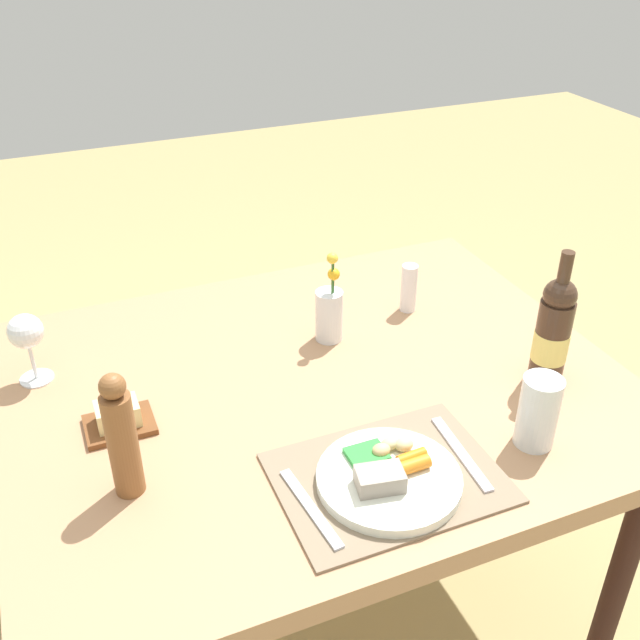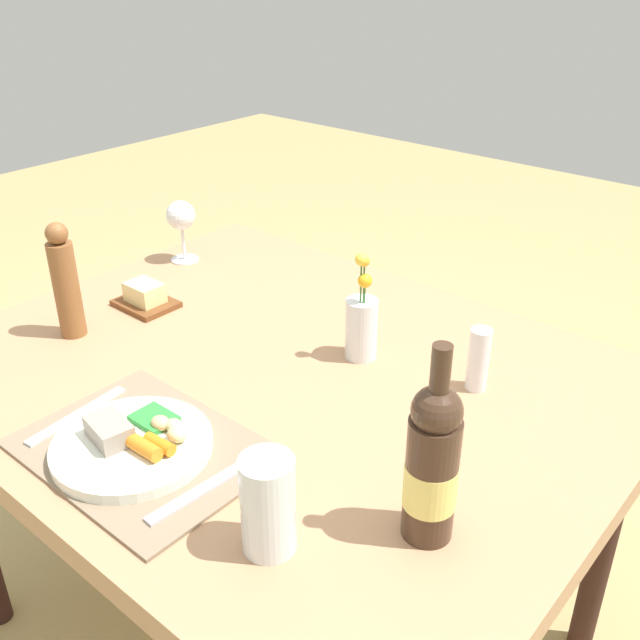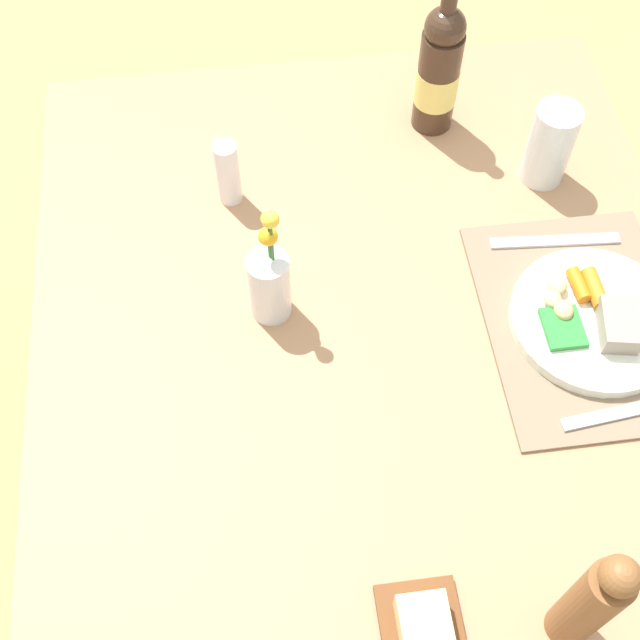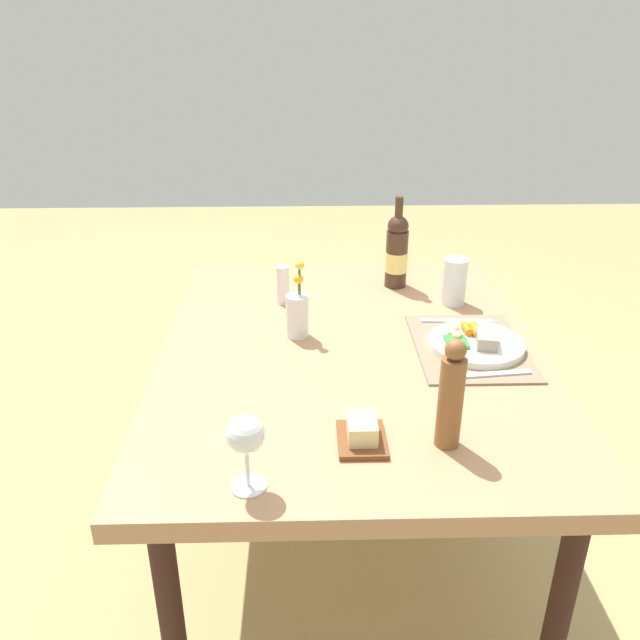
{
  "view_description": "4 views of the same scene",
  "coord_description": "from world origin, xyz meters",
  "px_view_note": "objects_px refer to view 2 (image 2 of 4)",
  "views": [
    {
      "loc": [
        -0.47,
        -1.14,
        1.62
      ],
      "look_at": [
        0.04,
        0.08,
        0.81
      ],
      "focal_mm": 41.05,
      "sensor_mm": 36.0,
      "label": 1
    },
    {
      "loc": [
        0.82,
        -0.83,
        1.44
      ],
      "look_at": [
        0.05,
        0.06,
        0.81
      ],
      "focal_mm": 40.68,
      "sensor_mm": 36.0,
      "label": 2
    },
    {
      "loc": [
        -0.6,
        0.16,
        1.77
      ],
      "look_at": [
        0.0,
        0.08,
        0.81
      ],
      "focal_mm": 46.89,
      "sensor_mm": 36.0,
      "label": 3
    },
    {
      "loc": [
        -1.51,
        0.13,
        1.52
      ],
      "look_at": [
        0.07,
        0.08,
        0.77
      ],
      "focal_mm": 36.43,
      "sensor_mm": 36.0,
      "label": 4
    }
  ],
  "objects_px": {
    "wine_bottle": "(432,465)",
    "pepper_mill": "(65,283)",
    "knife": "(207,487)",
    "dinner_plate": "(134,444)",
    "fork": "(77,415)",
    "dining_table": "(277,398)",
    "salt_shaker": "(478,359)",
    "flower_vase": "(362,324)",
    "water_tumbler": "(268,510)",
    "butter_dish": "(145,297)",
    "wine_glass": "(181,218)"
  },
  "relations": [
    {
      "from": "knife",
      "to": "water_tumbler",
      "type": "xyz_separation_m",
      "value": [
        0.15,
        -0.02,
        0.05
      ]
    },
    {
      "from": "dinner_plate",
      "to": "fork",
      "type": "relative_size",
      "value": 1.28
    },
    {
      "from": "knife",
      "to": "pepper_mill",
      "type": "height_order",
      "value": "pepper_mill"
    },
    {
      "from": "flower_vase",
      "to": "wine_glass",
      "type": "bearing_deg",
      "value": 171.85
    },
    {
      "from": "dinner_plate",
      "to": "wine_bottle",
      "type": "height_order",
      "value": "wine_bottle"
    },
    {
      "from": "pepper_mill",
      "to": "salt_shaker",
      "type": "height_order",
      "value": "pepper_mill"
    },
    {
      "from": "dining_table",
      "to": "wine_glass",
      "type": "height_order",
      "value": "wine_glass"
    },
    {
      "from": "wine_bottle",
      "to": "water_tumbler",
      "type": "relative_size",
      "value": 2.06
    },
    {
      "from": "wine_bottle",
      "to": "dinner_plate",
      "type": "bearing_deg",
      "value": -160.86
    },
    {
      "from": "dinner_plate",
      "to": "pepper_mill",
      "type": "distance_m",
      "value": 0.46
    },
    {
      "from": "dinner_plate",
      "to": "knife",
      "type": "distance_m",
      "value": 0.15
    },
    {
      "from": "flower_vase",
      "to": "water_tumbler",
      "type": "distance_m",
      "value": 0.52
    },
    {
      "from": "knife",
      "to": "flower_vase",
      "type": "relative_size",
      "value": 0.93
    },
    {
      "from": "pepper_mill",
      "to": "water_tumbler",
      "type": "distance_m",
      "value": 0.74
    },
    {
      "from": "butter_dish",
      "to": "fork",
      "type": "bearing_deg",
      "value": -53.06
    },
    {
      "from": "wine_glass",
      "to": "water_tumbler",
      "type": "xyz_separation_m",
      "value": [
        0.84,
        -0.56,
        -0.05
      ]
    },
    {
      "from": "knife",
      "to": "salt_shaker",
      "type": "height_order",
      "value": "salt_shaker"
    },
    {
      "from": "flower_vase",
      "to": "water_tumbler",
      "type": "xyz_separation_m",
      "value": [
        0.21,
        -0.47,
        -0.01
      ]
    },
    {
      "from": "dinner_plate",
      "to": "water_tumbler",
      "type": "relative_size",
      "value": 1.76
    },
    {
      "from": "knife",
      "to": "pepper_mill",
      "type": "relative_size",
      "value": 0.85
    },
    {
      "from": "dining_table",
      "to": "dinner_plate",
      "type": "xyz_separation_m",
      "value": [
        0.0,
        -0.33,
        0.08
      ]
    },
    {
      "from": "knife",
      "to": "dinner_plate",
      "type": "bearing_deg",
      "value": -170.73
    },
    {
      "from": "knife",
      "to": "flower_vase",
      "type": "bearing_deg",
      "value": 102.2
    },
    {
      "from": "wine_bottle",
      "to": "butter_dish",
      "type": "height_order",
      "value": "wine_bottle"
    },
    {
      "from": "flower_vase",
      "to": "salt_shaker",
      "type": "relative_size",
      "value": 1.84
    },
    {
      "from": "water_tumbler",
      "to": "salt_shaker",
      "type": "distance_m",
      "value": 0.52
    },
    {
      "from": "salt_shaker",
      "to": "dining_table",
      "type": "bearing_deg",
      "value": -149.07
    },
    {
      "from": "water_tumbler",
      "to": "wine_bottle",
      "type": "bearing_deg",
      "value": 47.23
    },
    {
      "from": "wine_bottle",
      "to": "salt_shaker",
      "type": "distance_m",
      "value": 0.39
    },
    {
      "from": "knife",
      "to": "butter_dish",
      "type": "distance_m",
      "value": 0.65
    },
    {
      "from": "dining_table",
      "to": "wine_glass",
      "type": "xyz_separation_m",
      "value": [
        -0.54,
        0.23,
        0.18
      ]
    },
    {
      "from": "water_tumbler",
      "to": "butter_dish",
      "type": "relative_size",
      "value": 1.1
    },
    {
      "from": "fork",
      "to": "butter_dish",
      "type": "xyz_separation_m",
      "value": [
        -0.26,
        0.34,
        0.01
      ]
    },
    {
      "from": "wine_glass",
      "to": "water_tumbler",
      "type": "distance_m",
      "value": 1.01
    },
    {
      "from": "flower_vase",
      "to": "water_tumbler",
      "type": "height_order",
      "value": "flower_vase"
    },
    {
      "from": "dining_table",
      "to": "pepper_mill",
      "type": "distance_m",
      "value": 0.48
    },
    {
      "from": "dinner_plate",
      "to": "wine_glass",
      "type": "distance_m",
      "value": 0.78
    },
    {
      "from": "fork",
      "to": "wine_glass",
      "type": "distance_m",
      "value": 0.7
    },
    {
      "from": "wine_bottle",
      "to": "pepper_mill",
      "type": "relative_size",
      "value": 1.22
    },
    {
      "from": "fork",
      "to": "wine_bottle",
      "type": "relative_size",
      "value": 0.67
    },
    {
      "from": "dinner_plate",
      "to": "wine_glass",
      "type": "height_order",
      "value": "wine_glass"
    },
    {
      "from": "fork",
      "to": "knife",
      "type": "xyz_separation_m",
      "value": [
        0.3,
        0.02,
        0.0
      ]
    },
    {
      "from": "fork",
      "to": "wine_bottle",
      "type": "height_order",
      "value": "wine_bottle"
    },
    {
      "from": "dining_table",
      "to": "wine_glass",
      "type": "bearing_deg",
      "value": 156.53
    },
    {
      "from": "dinner_plate",
      "to": "fork",
      "type": "height_order",
      "value": "dinner_plate"
    },
    {
      "from": "pepper_mill",
      "to": "flower_vase",
      "type": "xyz_separation_m",
      "value": [
        0.5,
        0.31,
        -0.05
      ]
    },
    {
      "from": "butter_dish",
      "to": "salt_shaker",
      "type": "bearing_deg",
      "value": 14.06
    },
    {
      "from": "dining_table",
      "to": "salt_shaker",
      "type": "distance_m",
      "value": 0.39
    },
    {
      "from": "dining_table",
      "to": "flower_vase",
      "type": "xyz_separation_m",
      "value": [
        0.09,
        0.14,
        0.13
      ]
    },
    {
      "from": "pepper_mill",
      "to": "salt_shaker",
      "type": "bearing_deg",
      "value": 25.92
    }
  ]
}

